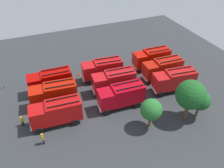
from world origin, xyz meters
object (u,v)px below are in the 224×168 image
(fire_truck_1, at_px, (102,69))
(tree_2, at_px, (151,110))
(fire_truck_6, at_px, (174,80))
(tree_1, at_px, (191,95))
(tree_0, at_px, (200,101))
(traffic_cone_1, at_px, (96,85))
(fire_truck_0, at_px, (152,58))
(traffic_cone_2, at_px, (177,79))
(fire_truck_4, at_px, (114,80))
(fire_truck_5, at_px, (54,93))
(firefighter_1, at_px, (22,121))
(fire_truck_8, at_px, (56,112))
(firefighter_0, at_px, (43,138))
(fire_truck_3, at_px, (163,68))
(fire_truck_7, at_px, (121,95))
(fire_truck_2, at_px, (50,81))
(traffic_cone_0, at_px, (79,74))

(fire_truck_1, relative_size, tree_2, 1.60)
(fire_truck_6, bearing_deg, tree_1, 78.06)
(tree_0, bearing_deg, traffic_cone_1, -47.20)
(fire_truck_0, distance_m, traffic_cone_2, 6.42)
(fire_truck_4, distance_m, fire_truck_5, 9.82)
(fire_truck_6, height_order, firefighter_1, fire_truck_6)
(tree_2, height_order, traffic_cone_2, tree_2)
(fire_truck_5, height_order, traffic_cone_2, fire_truck_5)
(traffic_cone_1, bearing_deg, fire_truck_8, 38.33)
(firefighter_0, xyz_separation_m, tree_2, (-14.24, 2.48, 2.11))
(fire_truck_0, bearing_deg, fire_truck_5, 13.48)
(fire_truck_3, xyz_separation_m, fire_truck_5, (19.30, -0.05, 0.00))
(fire_truck_3, xyz_separation_m, traffic_cone_2, (-2.09, 1.89, -1.79))
(tree_2, bearing_deg, fire_truck_7, -69.84)
(fire_truck_6, xyz_separation_m, traffic_cone_2, (-2.27, -1.94, -1.79))
(fire_truck_2, relative_size, tree_0, 1.64)
(fire_truck_2, distance_m, fire_truck_5, 3.61)
(traffic_cone_0, relative_size, traffic_cone_1, 1.11)
(fire_truck_5, relative_size, tree_2, 1.59)
(fire_truck_2, distance_m, fire_truck_4, 10.49)
(firefighter_1, relative_size, tree_1, 0.26)
(fire_truck_7, distance_m, tree_0, 11.32)
(fire_truck_0, relative_size, tree_2, 1.57)
(fire_truck_7, bearing_deg, traffic_cone_2, -166.08)
(fire_truck_6, xyz_separation_m, tree_2, (7.80, 5.77, 0.97))
(firefighter_0, bearing_deg, fire_truck_8, 43.24)
(firefighter_1, xyz_separation_m, tree_1, (-22.17, 7.36, 3.41))
(fire_truck_4, relative_size, fire_truck_6, 0.99)
(fire_truck_2, height_order, firefighter_1, fire_truck_2)
(tree_0, xyz_separation_m, tree_1, (1.76, -0.31, 1.34))
(fire_truck_3, bearing_deg, traffic_cone_2, 139.85)
(fire_truck_0, relative_size, tree_1, 1.13)
(firefighter_1, xyz_separation_m, traffic_cone_0, (-10.74, -9.17, -0.57))
(firefighter_1, height_order, traffic_cone_2, firefighter_1)
(fire_truck_7, distance_m, tree_1, 9.91)
(traffic_cone_0, xyz_separation_m, traffic_cone_1, (-1.72, 4.46, -0.04))
(traffic_cone_0, distance_m, traffic_cone_2, 17.84)
(tree_2, bearing_deg, firefighter_1, -22.53)
(fire_truck_2, distance_m, firefighter_0, 11.23)
(fire_truck_0, relative_size, traffic_cone_0, 10.42)
(fire_truck_0, bearing_deg, fire_truck_3, 91.94)
(fire_truck_3, height_order, fire_truck_5, same)
(tree_0, bearing_deg, fire_truck_2, -36.98)
(fire_truck_7, height_order, firefighter_1, fire_truck_7)
(fire_truck_1, xyz_separation_m, tree_2, (-2.07, 13.38, 0.97))
(fire_truck_8, bearing_deg, firefighter_0, 53.04)
(tree_1, distance_m, traffic_cone_2, 10.13)
(fire_truck_5, bearing_deg, tree_1, 154.24)
(fire_truck_1, height_order, tree_0, tree_0)
(fire_truck_8, relative_size, traffic_cone_0, 10.48)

